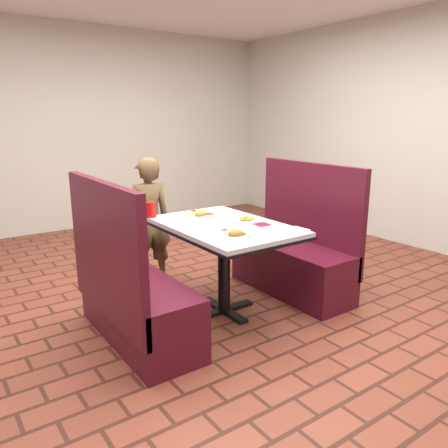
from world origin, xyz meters
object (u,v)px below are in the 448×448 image
(dining_table, at_px, (224,236))
(far_dinner_plate, at_px, (200,213))
(near_dinner_plate, at_px, (232,232))
(plantain_plate, at_px, (246,220))
(booth_bench_left, at_px, (132,297))
(red_tumbler, at_px, (151,210))
(diner_person, at_px, (148,221))
(booth_bench_right, at_px, (295,256))

(dining_table, distance_m, far_dinner_plate, 0.37)
(far_dinner_plate, bearing_deg, near_dinner_plate, -102.55)
(plantain_plate, bearing_deg, dining_table, 173.60)
(near_dinner_plate, distance_m, plantain_plate, 0.46)
(booth_bench_left, distance_m, near_dinner_plate, 0.85)
(booth_bench_left, bearing_deg, near_dinner_plate, -26.29)
(red_tumbler, bearing_deg, diner_person, 68.28)
(booth_bench_right, bearing_deg, red_tumbler, 154.41)
(booth_bench_right, xyz_separation_m, plantain_plate, (-0.60, -0.02, 0.43))
(diner_person, bearing_deg, booth_bench_left, 65.47)
(plantain_plate, height_order, red_tumbler, red_tumbler)
(red_tumbler, bearing_deg, booth_bench_left, -128.31)
(booth_bench_left, bearing_deg, far_dinner_plate, 23.54)
(booth_bench_right, distance_m, diner_person, 1.42)
(booth_bench_right, relative_size, plantain_plate, 5.95)
(booth_bench_left, xyz_separation_m, booth_bench_right, (1.60, 0.00, 0.00))
(diner_person, bearing_deg, red_tumbler, 75.55)
(far_dinner_plate, height_order, plantain_plate, far_dinner_plate)
(dining_table, xyz_separation_m, plantain_plate, (0.20, -0.02, 0.11))
(red_tumbler, bearing_deg, plantain_plate, -45.75)
(near_dinner_plate, bearing_deg, booth_bench_right, 18.49)
(dining_table, distance_m, red_tumbler, 0.68)
(diner_person, height_order, red_tumbler, diner_person)
(booth_bench_right, height_order, far_dinner_plate, booth_bench_right)
(booth_bench_left, bearing_deg, plantain_plate, -1.30)
(booth_bench_left, relative_size, booth_bench_right, 1.00)
(booth_bench_right, distance_m, near_dinner_plate, 1.10)
(far_dinner_plate, distance_m, red_tumbler, 0.41)
(dining_table, relative_size, booth_bench_right, 1.01)
(near_dinner_plate, bearing_deg, diner_person, 91.64)
(booth_bench_right, bearing_deg, dining_table, 180.00)
(near_dinner_plate, relative_size, plantain_plate, 1.27)
(dining_table, relative_size, booth_bench_left, 1.01)
(near_dinner_plate, bearing_deg, booth_bench_left, 153.71)
(far_dinner_plate, bearing_deg, dining_table, -89.00)
(far_dinner_plate, distance_m, plantain_plate, 0.42)
(far_dinner_plate, relative_size, plantain_plate, 1.43)
(booth_bench_right, bearing_deg, plantain_plate, -177.81)
(far_dinner_plate, bearing_deg, booth_bench_right, -23.22)
(diner_person, height_order, plantain_plate, diner_person)
(plantain_plate, bearing_deg, booth_bench_right, 2.19)
(booth_bench_right, bearing_deg, diner_person, 135.28)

